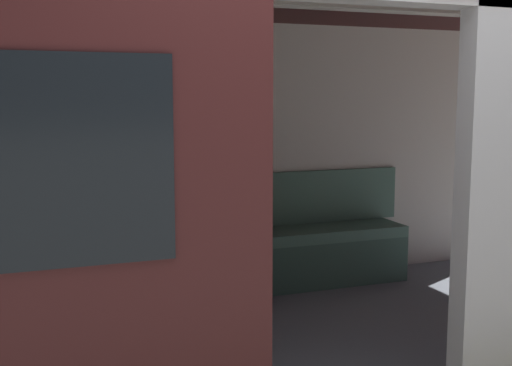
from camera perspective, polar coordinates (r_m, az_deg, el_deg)
train_car at (r=3.90m, az=-0.01°, el=6.86°), size 6.40×2.77×2.26m
bench_seat at (r=5.05m, az=-3.56°, el=-6.02°), size 3.28×0.44×0.47m
person_seated at (r=4.91m, az=-4.53°, el=-2.53°), size 0.55×0.68×1.20m
handbag at (r=5.16m, az=-0.70°, el=-3.49°), size 0.26×0.15×0.17m
book at (r=4.97m, az=-9.53°, el=-4.87°), size 0.23×0.26×0.03m
grab_pole_door at (r=3.15m, az=-1.54°, el=-1.38°), size 0.04×0.04×2.12m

